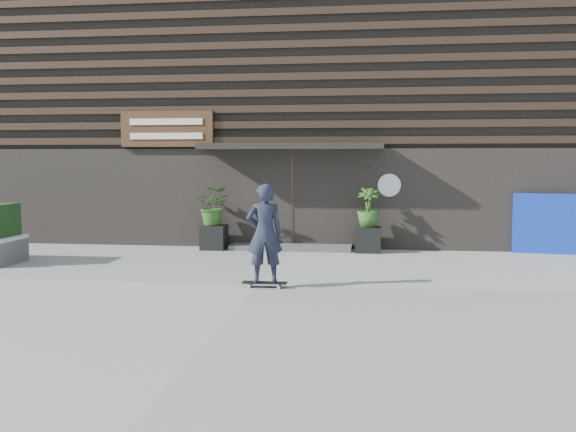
# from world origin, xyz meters

# --- Properties ---
(ground) EXTENTS (80.00, 80.00, 0.00)m
(ground) POSITION_xyz_m (0.00, 0.00, 0.00)
(ground) COLOR #97958F
(ground) RESTS_ON ground
(entrance_step) EXTENTS (3.00, 0.80, 0.12)m
(entrance_step) POSITION_xyz_m (0.00, 4.60, 0.06)
(entrance_step) COLOR #484845
(entrance_step) RESTS_ON ground
(planter_pot_left) EXTENTS (0.60, 0.60, 0.60)m
(planter_pot_left) POSITION_xyz_m (-1.90, 4.40, 0.30)
(planter_pot_left) COLOR black
(planter_pot_left) RESTS_ON ground
(bamboo_left) EXTENTS (0.86, 0.75, 0.96)m
(bamboo_left) POSITION_xyz_m (-1.90, 4.40, 1.08)
(bamboo_left) COLOR #2D591E
(bamboo_left) RESTS_ON planter_pot_left
(planter_pot_right) EXTENTS (0.60, 0.60, 0.60)m
(planter_pot_right) POSITION_xyz_m (1.90, 4.40, 0.30)
(planter_pot_right) COLOR black
(planter_pot_right) RESTS_ON ground
(bamboo_right) EXTENTS (0.54, 0.54, 0.96)m
(bamboo_right) POSITION_xyz_m (1.90, 4.40, 1.08)
(bamboo_right) COLOR #2D591E
(bamboo_right) RESTS_ON planter_pot_right
(blue_tarp) EXTENTS (1.52, 0.37, 1.43)m
(blue_tarp) POSITION_xyz_m (6.09, 4.70, 0.71)
(blue_tarp) COLOR #0D27A9
(blue_tarp) RESTS_ON ground
(building) EXTENTS (18.00, 11.00, 8.00)m
(building) POSITION_xyz_m (-0.00, 9.96, 3.99)
(building) COLOR black
(building) RESTS_ON ground
(skateboarder) EXTENTS (0.78, 0.55, 1.81)m
(skateboarder) POSITION_xyz_m (0.15, -0.20, 0.95)
(skateboarder) COLOR black
(skateboarder) RESTS_ON ground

